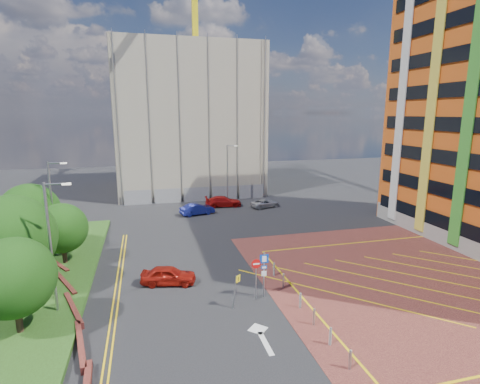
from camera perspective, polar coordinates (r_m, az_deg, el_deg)
name	(u,v)px	position (r m, az deg, el deg)	size (l,w,h in m)	color
ground	(261,305)	(25.34, 3.21, -16.81)	(140.00, 140.00, 0.00)	black
forecourt	(442,281)	(32.07, 28.38, -11.87)	(26.00, 26.00, 0.02)	maroon
retaining_wall	(70,310)	(26.54, -24.48, -16.05)	(6.06, 20.33, 0.40)	maroon
tree_a	(13,278)	(23.97, -31.27, -11.11)	(4.40, 4.40, 5.41)	#3D2B1C
tree_b	(11,238)	(28.68, -31.49, -5.96)	(5.60, 5.60, 6.74)	#3D2B1C
tree_c	(62,228)	(33.11, -25.51, -5.01)	(4.00, 4.00, 4.90)	#3D2B1C
tree_d	(30,213)	(36.46, -29.35, -2.80)	(5.00, 5.00, 6.08)	#3D2B1C
lamp_left_near	(52,243)	(24.98, -26.77, -6.91)	(1.53, 0.16, 8.00)	#9EA0A8
lamp_left_far	(53,205)	(34.84, -26.60, -1.81)	(1.53, 0.16, 8.00)	#9EA0A8
lamp_back	(228,172)	(50.95, -1.84, 3.10)	(1.53, 0.16, 8.00)	#9EA0A8
sign_cluster	(261,270)	(25.40, 3.23, -11.82)	(1.17, 0.12, 3.20)	#9EA0A8
warning_sign	(236,287)	(24.31, -0.62, -14.31)	(0.55, 0.38, 2.24)	#9EA0A8
bollard_row	(305,306)	(24.49, 9.82, -16.81)	(0.14, 11.14, 0.90)	#9EA0A8
construction_building	(187,121)	(61.54, -8.14, 10.72)	(21.20, 19.20, 22.00)	gray
tower_crane	(197,21)	(62.74, -6.52, 24.45)	(1.60, 35.00, 35.40)	yellow
construction_fence	(204,194)	(52.94, -5.54, -0.31)	(21.60, 0.06, 2.00)	gray
car_red_left	(168,275)	(28.22, -10.85, -12.36)	(1.58, 3.93, 1.34)	#9A160D
car_blue_back	(197,209)	(45.97, -6.54, -2.62)	(1.46, 4.17, 1.38)	navy
car_red_back	(223,201)	(49.68, -2.56, -1.44)	(1.95, 4.81, 1.39)	#9E0F0D
car_silver_back	(265,203)	(49.36, 3.86, -1.72)	(1.82, 3.94, 1.10)	#AAABB1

